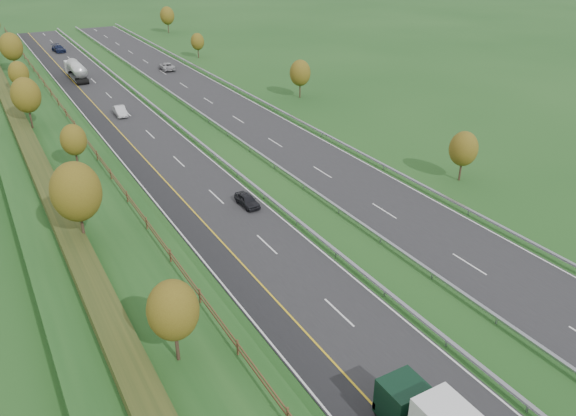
# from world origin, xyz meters

# --- Properties ---
(ground) EXTENTS (400.00, 400.00, 0.00)m
(ground) POSITION_xyz_m (8.00, 55.00, 0.00)
(ground) COLOR #194217
(ground) RESTS_ON ground
(near_carriageway) EXTENTS (10.50, 200.00, 0.04)m
(near_carriageway) POSITION_xyz_m (0.00, 60.00, 0.02)
(near_carriageway) COLOR black
(near_carriageway) RESTS_ON ground
(far_carriageway) EXTENTS (10.50, 200.00, 0.04)m
(far_carriageway) POSITION_xyz_m (16.50, 60.00, 0.02)
(far_carriageway) COLOR black
(far_carriageway) RESTS_ON ground
(hard_shoulder) EXTENTS (3.00, 200.00, 0.04)m
(hard_shoulder) POSITION_xyz_m (-3.75, 60.00, 0.02)
(hard_shoulder) COLOR black
(hard_shoulder) RESTS_ON ground
(lane_markings) EXTENTS (26.75, 200.00, 0.01)m
(lane_markings) POSITION_xyz_m (6.40, 59.88, 0.05)
(lane_markings) COLOR silver
(lane_markings) RESTS_ON near_carriageway
(embankment_left) EXTENTS (12.00, 200.00, 2.00)m
(embankment_left) POSITION_xyz_m (-13.00, 60.00, 1.00)
(embankment_left) COLOR #194217
(embankment_left) RESTS_ON ground
(hedge_left) EXTENTS (2.20, 180.00, 1.10)m
(hedge_left) POSITION_xyz_m (-15.00, 60.00, 2.55)
(hedge_left) COLOR #253314
(hedge_left) RESTS_ON embankment_left
(fence_left) EXTENTS (0.12, 189.06, 1.20)m
(fence_left) POSITION_xyz_m (-8.50, 59.59, 2.73)
(fence_left) COLOR #422B19
(fence_left) RESTS_ON embankment_left
(median_barrier_near) EXTENTS (0.32, 200.00, 0.71)m
(median_barrier_near) POSITION_xyz_m (5.70, 60.00, 0.61)
(median_barrier_near) COLOR gray
(median_barrier_near) RESTS_ON ground
(median_barrier_far) EXTENTS (0.32, 200.00, 0.71)m
(median_barrier_far) POSITION_xyz_m (10.80, 60.00, 0.61)
(median_barrier_far) COLOR gray
(median_barrier_far) RESTS_ON ground
(outer_barrier_far) EXTENTS (0.32, 200.00, 0.71)m
(outer_barrier_far) POSITION_xyz_m (22.30, 60.00, 0.62)
(outer_barrier_far) COLOR gray
(outer_barrier_far) RESTS_ON ground
(trees_left) EXTENTS (6.64, 164.30, 7.66)m
(trees_left) POSITION_xyz_m (-12.64, 56.63, 6.37)
(trees_left) COLOR #2D2116
(trees_left) RESTS_ON embankment_left
(trees_far) EXTENTS (8.45, 118.60, 7.12)m
(trees_far) POSITION_xyz_m (29.80, 89.21, 4.25)
(trees_far) COLOR #2D2116
(trees_far) RESTS_ON ground
(road_tanker) EXTENTS (2.40, 11.22, 3.46)m
(road_tanker) POSITION_xyz_m (-1.09, 98.06, 1.86)
(road_tanker) COLOR silver
(road_tanker) RESTS_ON near_carriageway
(car_dark_near) EXTENTS (1.64, 3.86, 1.30)m
(car_dark_near) POSITION_xyz_m (3.27, 31.29, 0.69)
(car_dark_near) COLOR black
(car_dark_near) RESTS_ON near_carriageway
(car_silver_mid) EXTENTS (1.80, 4.56, 1.48)m
(car_silver_mid) POSITION_xyz_m (-0.03, 70.08, 0.78)
(car_silver_mid) COLOR #BCBBC0
(car_silver_mid) RESTS_ON near_carriageway
(car_small_far) EXTENTS (2.79, 5.63, 1.57)m
(car_small_far) POSITION_xyz_m (0.53, 127.63, 0.83)
(car_small_far) COLOR #111936
(car_small_far) RESTS_ON near_carriageway
(car_oncoming) EXTENTS (3.08, 5.75, 1.54)m
(car_oncoming) POSITION_xyz_m (16.74, 96.72, 0.81)
(car_oncoming) COLOR #A0A0A5
(car_oncoming) RESTS_ON far_carriageway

